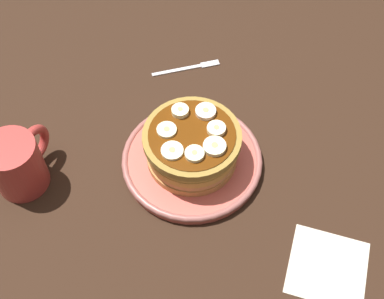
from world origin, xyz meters
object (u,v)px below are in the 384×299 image
Objects in this scene: plate at (192,160)px; banana_slice_2 at (215,147)px; banana_slice_5 at (180,111)px; banana_slice_0 at (216,129)px; coffee_mug at (18,163)px; banana_slice_4 at (195,154)px; banana_slice_3 at (203,111)px; pancake_stack at (192,146)px; banana_slice_6 at (172,151)px; fork at (190,67)px; napkin at (328,267)px; banana_slice_1 at (167,130)px.

plate is 6.58× the size of banana_slice_2.
banana_slice_0 is at bearing -95.03° from banana_slice_5.
banana_slice_5 is 26.14cm from coffee_mug.
banana_slice_4 is 8.31cm from banana_slice_5.
banana_slice_3 is at bearing 55.13° from banana_slice_0.
banana_slice_6 is at bearing 164.35° from pancake_stack.
coffee_mug reaches higher than fork.
banana_slice_3 reaches higher than pancake_stack.
coffee_mug reaches higher than pancake_stack.
fork is (33.86, -12.23, -4.65)cm from coffee_mug.
banana_slice_5 reaches higher than banana_slice_3.
napkin is at bearing -108.93° from banana_slice_5.
pancake_stack is at bearing 74.57° from napkin.
banana_slice_6 is (-4.20, 1.14, 7.21)cm from plate.
banana_slice_5 is 0.26× the size of fork.
banana_slice_3 reaches higher than fork.
banana_slice_3 is (5.37, 4.52, -0.01)cm from banana_slice_2.
banana_slice_3 is 19.01cm from fork.
fork is (23.10, 8.97, -7.96)cm from banana_slice_6.
coffee_mug is at bearing 160.15° from fork.
banana_slice_0 is 0.25× the size of coffee_mug.
banana_slice_4 is at bearing -137.39° from banana_slice_5.
pancake_stack is 4.53× the size of banana_slice_2.
napkin is at bearing -99.38° from banana_slice_4.
banana_slice_0 is at bearing 67.40° from napkin.
banana_slice_6 is at bearing -158.79° from fork.
pancake_stack is at bearing -147.47° from plate.
coffee_mug reaches higher than banana_slice_6.
banana_slice_6 is (-3.49, 5.25, -0.11)cm from banana_slice_2.
banana_slice_5 is 0.25× the size of napkin.
pancake_stack is 5.46cm from banana_slice_6.
pancake_stack is at bearing -15.65° from banana_slice_6.
banana_slice_1 and banana_slice_6 have the same top height.
banana_slice_3 is 3.62cm from banana_slice_5.
plate is 7.89× the size of banana_slice_0.
banana_slice_0 is at bearing 20.94° from banana_slice_2.
banana_slice_0 is at bearing -51.02° from pancake_stack.
fork is (16.00, 6.54, -8.15)cm from banana_slice_5.
banana_slice_4 is 0.87× the size of banana_slice_6.
banana_slice_1 is at bearing 78.59° from napkin.
fork is (16.58, 13.06, -8.11)cm from banana_slice_0.
banana_slice_2 is (-0.66, -4.09, 3.47)cm from pancake_stack.
banana_slice_0 and banana_slice_5 have the same top height.
banana_slice_3 is at bearing 5.26° from pancake_stack.
banana_slice_4 is at bearing -64.29° from coffee_mug.
coffee_mug is (-14.96, 22.33, 3.90)cm from plate.
banana_slice_0 and banana_slice_3 have the same top height.
banana_slice_3 is at bearing 17.38° from banana_slice_4.
banana_slice_0 reaches higher than banana_slice_1.
fork is at bearing 38.23° from banana_slice_0.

